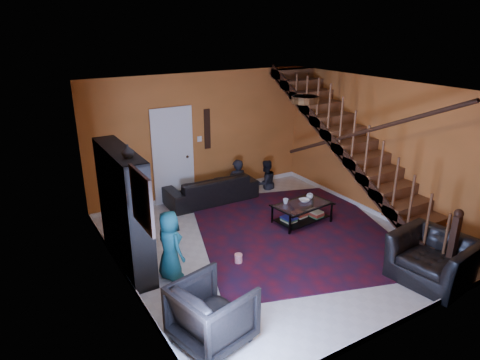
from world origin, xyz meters
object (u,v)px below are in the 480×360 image
object	(u,v)px
sofa	(211,189)
coffee_table	(302,212)
bookshelf	(125,212)
armchair_right	(433,259)
armchair_left	(212,313)

from	to	relation	value
sofa	coffee_table	bearing A→B (deg)	119.07
bookshelf	sofa	bearing A→B (deg)	35.33
bookshelf	coffee_table	distance (m)	3.52
armchair_right	coffee_table	distance (m)	2.66
sofa	bookshelf	bearing A→B (deg)	36.23
bookshelf	armchair_right	distance (m)	4.87
sofa	coffee_table	world-z (taller)	sofa
sofa	armchair_right	world-z (taller)	armchair_right
sofa	armchair_right	xyz separation A→B (m)	(1.51, -4.55, 0.07)
bookshelf	coffee_table	xyz separation A→B (m)	(3.43, -0.23, -0.73)
sofa	coffee_table	xyz separation A→B (m)	(1.04, -1.93, -0.06)
armchair_left	armchair_right	size ratio (longest dim) A/B	0.79
armchair_right	coffee_table	size ratio (longest dim) A/B	0.97
bookshelf	armchair_right	size ratio (longest dim) A/B	1.76
coffee_table	bookshelf	bearing A→B (deg)	176.10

